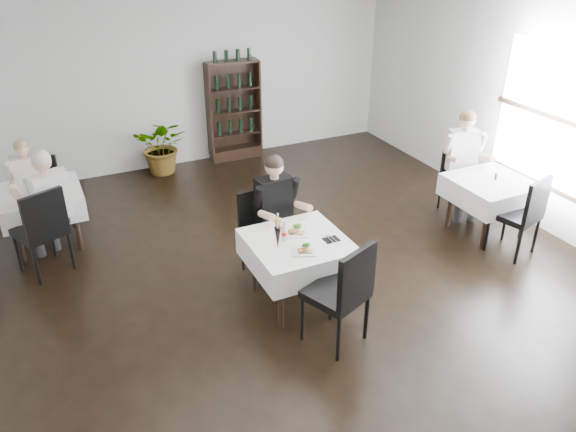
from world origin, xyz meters
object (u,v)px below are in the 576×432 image
at_px(wine_shelf, 234,112).
at_px(main_table, 297,252).
at_px(diner_main, 278,207).
at_px(potted_tree, 163,146).

relative_size(wine_shelf, main_table, 1.70).
relative_size(main_table, diner_main, 0.70).
distance_m(main_table, diner_main, 0.69).
xyz_separation_m(main_table, diner_main, (0.06, 0.64, 0.24)).
xyz_separation_m(main_table, potted_tree, (-0.43, 4.20, -0.15)).
distance_m(wine_shelf, main_table, 4.41).
xyz_separation_m(wine_shelf, potted_tree, (-1.33, -0.11, -0.37)).
height_order(main_table, diner_main, diner_main).
bearing_deg(wine_shelf, potted_tree, -175.07).
bearing_deg(potted_tree, diner_main, -82.23).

